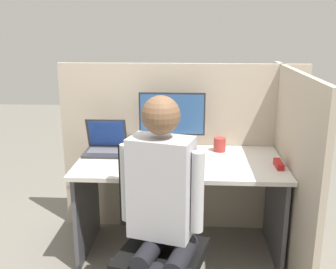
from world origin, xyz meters
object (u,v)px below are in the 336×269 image
carrot_toy (191,166)px  monitor (172,117)px  coffee_mug (220,144)px  laptop (106,146)px  person (163,202)px  stapler (279,164)px  paper_box (172,147)px  office_chair (158,234)px

carrot_toy → monitor: bearing=109.2°
monitor → coffee_mug: (0.38, -0.02, -0.21)m
laptop → person: 1.07m
person → coffee_mug: size_ratio=12.56×
monitor → carrot_toy: (0.15, -0.43, -0.24)m
monitor → stapler: monitor is taller
paper_box → laptop: laptop is taller
monitor → coffee_mug: bearing=-2.3°
monitor → laptop: 0.56m
paper_box → office_chair: size_ratio=0.30×
person → laptop: bearing=118.6°
laptop → person: (0.51, -0.94, -0.01)m
person → coffee_mug: (0.37, 1.03, 0.01)m
paper_box → monitor: bearing=90.0°
carrot_toy → office_chair: office_chair is taller
office_chair → coffee_mug: office_chair is taller
paper_box → coffee_mug: 0.38m
laptop → stapler: bearing=-11.0°
monitor → person: bearing=-89.9°
carrot_toy → office_chair: 0.57m
office_chair → laptop: bearing=120.7°
stapler → person: (-0.76, -0.69, 0.02)m
laptop → person: person is taller
office_chair → coffee_mug: 1.02m
laptop → carrot_toy: laptop is taller
stapler → coffee_mug: (-0.39, 0.34, 0.03)m
monitor → laptop: (-0.51, -0.11, -0.21)m
office_chair → stapler: bearing=34.2°
laptop → office_chair: size_ratio=0.31×
laptop → carrot_toy: size_ratio=2.15×
stapler → coffee_mug: coffee_mug is taller
paper_box → carrot_toy: 0.46m
monitor → carrot_toy: monitor is taller
office_chair → monitor: bearing=87.5°
paper_box → carrot_toy: (0.15, -0.43, -0.00)m
monitor → laptop: monitor is taller
monitor → office_chair: (-0.04, -0.90, -0.50)m
stapler → carrot_toy: carrot_toy is taller
paper_box → stapler: paper_box is taller
coffee_mug → laptop: bearing=-174.2°
paper_box → coffee_mug: size_ratio=2.77×
monitor → office_chair: bearing=-92.5°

